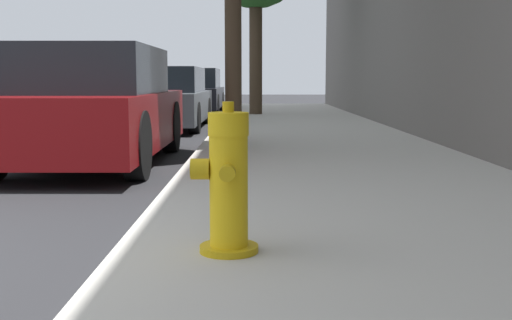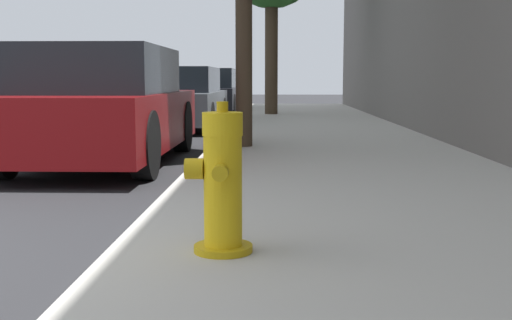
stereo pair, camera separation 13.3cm
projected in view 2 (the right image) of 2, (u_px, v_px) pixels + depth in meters
The scene contains 5 objects.
sidewalk_slab at pixel (431, 284), 3.01m from camera, with size 3.22×40.00×0.16m.
fire_hydrant at pixel (222, 185), 3.24m from camera, with size 0.34×0.35×0.77m.
parked_car_near at pixel (104, 108), 7.80m from camera, with size 1.70×4.19×1.41m.
parked_car_mid at pixel (179, 99), 13.52m from camera, with size 1.73×4.50×1.27m.
parked_car_far at pixel (208, 92), 19.64m from camera, with size 1.81×4.35×1.34m.
Camera 2 is at (2.82, -2.94, 1.03)m, focal length 45.00 mm.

